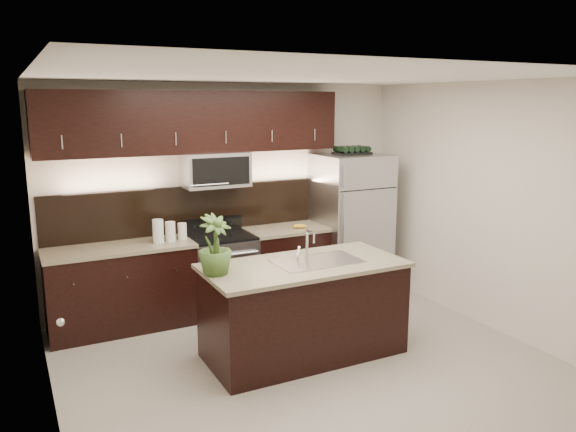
% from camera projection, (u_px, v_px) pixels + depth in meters
% --- Properties ---
extents(ground, '(4.50, 4.50, 0.00)m').
position_uv_depth(ground, '(308.00, 363.00, 5.42)').
color(ground, gray).
rests_on(ground, ground).
extents(room_walls, '(4.52, 4.02, 2.71)m').
position_uv_depth(room_walls, '(300.00, 191.00, 5.00)').
color(room_walls, beige).
rests_on(room_walls, ground).
extents(counter_run, '(3.51, 0.65, 0.94)m').
position_uv_depth(counter_run, '(205.00, 275.00, 6.60)').
color(counter_run, black).
rests_on(counter_run, ground).
extents(upper_fixtures, '(3.49, 0.40, 1.66)m').
position_uv_depth(upper_fixtures, '(199.00, 132.00, 6.41)').
color(upper_fixtures, black).
rests_on(upper_fixtures, counter_run).
extents(island, '(1.96, 0.96, 0.94)m').
position_uv_depth(island, '(303.00, 309.00, 5.53)').
color(island, black).
rests_on(island, ground).
extents(sink_faucet, '(0.84, 0.50, 0.28)m').
position_uv_depth(sink_faucet, '(317.00, 260.00, 5.51)').
color(sink_faucet, silver).
rests_on(sink_faucet, island).
extents(refrigerator, '(0.88, 0.79, 1.82)m').
position_uv_depth(refrigerator, '(350.00, 224.00, 7.34)').
color(refrigerator, '#B2B2B7').
rests_on(refrigerator, ground).
extents(wine_rack, '(0.45, 0.28, 0.10)m').
position_uv_depth(wine_rack, '(352.00, 150.00, 7.15)').
color(wine_rack, black).
rests_on(wine_rack, refrigerator).
extents(plant, '(0.40, 0.40, 0.55)m').
position_uv_depth(plant, '(215.00, 245.00, 5.04)').
color(plant, '#385622').
rests_on(plant, island).
extents(canisters, '(0.39, 0.15, 0.26)m').
position_uv_depth(canisters, '(167.00, 231.00, 6.26)').
color(canisters, silver).
rests_on(canisters, counter_run).
extents(french_press, '(0.09, 0.09, 0.27)m').
position_uv_depth(french_press, '(326.00, 216.00, 7.17)').
color(french_press, silver).
rests_on(french_press, counter_run).
extents(bananas, '(0.19, 0.17, 0.05)m').
position_uv_depth(bananas, '(296.00, 226.00, 6.95)').
color(bananas, gold).
rests_on(bananas, counter_run).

